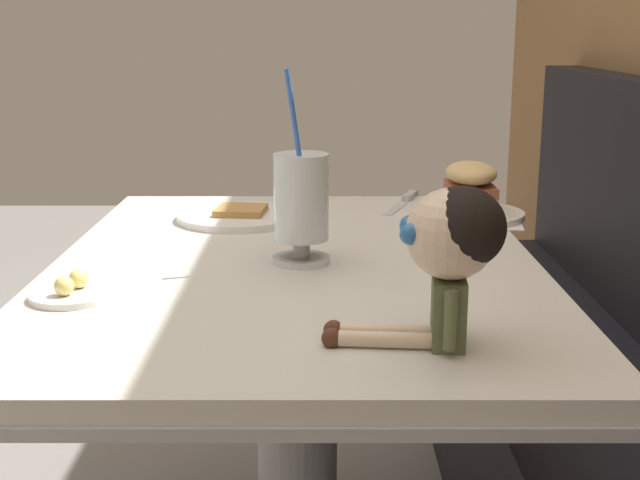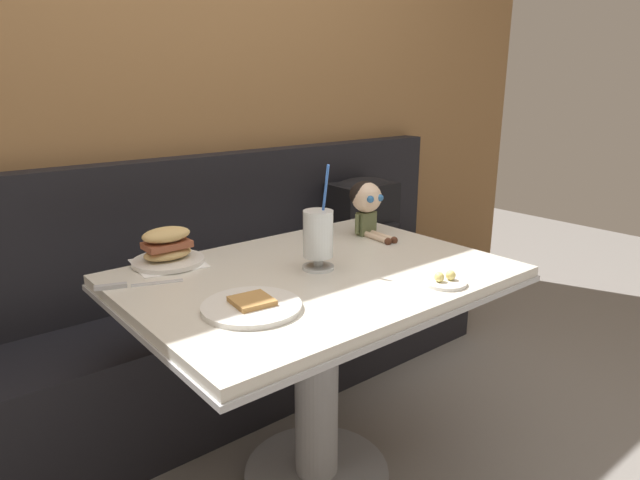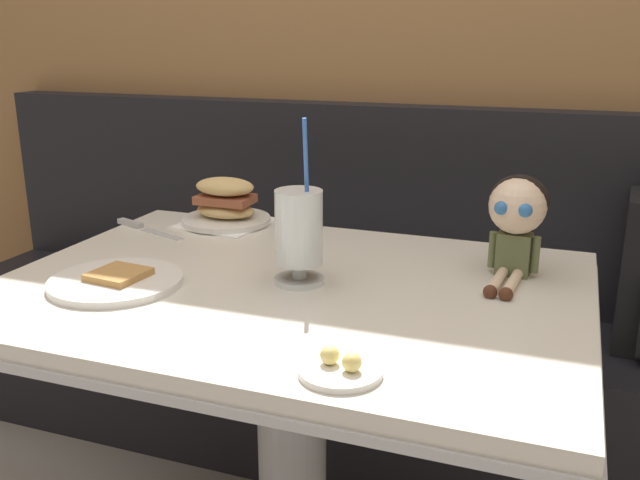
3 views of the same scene
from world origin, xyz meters
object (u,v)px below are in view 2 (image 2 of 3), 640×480
(seated_doll, at_px, (367,200))
(backpack, at_px, (363,219))
(butter_saucer, at_px, (445,281))
(butter_knife, at_px, (124,285))
(toast_plate, at_px, (252,306))
(milkshake_glass, at_px, (318,236))
(sandwich_plate, at_px, (167,250))

(seated_doll, bearing_deg, backpack, 47.27)
(butter_saucer, xyz_separation_m, butter_knife, (-0.70, 0.55, -0.00))
(toast_plate, xyz_separation_m, butter_knife, (-0.19, 0.35, -0.00))
(toast_plate, bearing_deg, milkshake_glass, 22.31)
(milkshake_glass, relative_size, butter_knife, 1.39)
(butter_knife, bearing_deg, milkshake_glass, -23.51)
(toast_plate, xyz_separation_m, milkshake_glass, (0.32, 0.13, 0.09))
(toast_plate, distance_m, seated_doll, 0.77)
(toast_plate, height_order, milkshake_glass, milkshake_glass)
(milkshake_glass, bearing_deg, backpack, 38.22)
(milkshake_glass, xyz_separation_m, backpack, (0.75, 0.59, -0.18))
(toast_plate, bearing_deg, butter_saucer, -20.67)
(milkshake_glass, distance_m, butter_saucer, 0.39)
(seated_doll, bearing_deg, toast_plate, -155.54)
(butter_saucer, distance_m, seated_doll, 0.56)
(butter_knife, relative_size, seated_doll, 1.02)
(sandwich_plate, height_order, seated_doll, seated_doll)
(sandwich_plate, distance_m, butter_saucer, 0.84)
(butter_knife, distance_m, backpack, 1.32)
(seated_doll, bearing_deg, sandwich_plate, 168.32)
(butter_saucer, distance_m, backpack, 1.08)
(toast_plate, height_order, butter_knife, toast_plate)
(toast_plate, distance_m, milkshake_glass, 0.36)
(sandwich_plate, height_order, backpack, sandwich_plate)
(toast_plate, distance_m, butter_saucer, 0.55)
(butter_saucer, bearing_deg, milkshake_glass, 120.49)
(toast_plate, relative_size, milkshake_glass, 0.79)
(toast_plate, distance_m, backpack, 1.30)
(toast_plate, height_order, sandwich_plate, sandwich_plate)
(milkshake_glass, bearing_deg, toast_plate, -157.69)
(backpack, bearing_deg, butter_saucer, -121.52)
(toast_plate, height_order, seated_doll, seated_doll)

